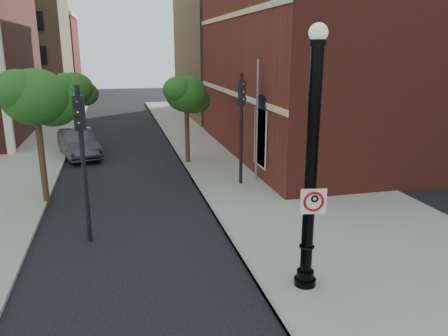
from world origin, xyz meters
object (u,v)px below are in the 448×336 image
object	(u,v)px
parked_car	(78,143)
traffic_signal_right	(242,111)
no_parking_sign	(313,201)
lamppost	(311,176)
traffic_signal_left	(81,139)

from	to	relation	value
parked_car	traffic_signal_right	distance (m)	10.62
parked_car	traffic_signal_right	size ratio (longest dim) A/B	0.95
no_parking_sign	traffic_signal_right	bearing A→B (deg)	95.03
no_parking_sign	lamppost	bearing A→B (deg)	110.89
no_parking_sign	parked_car	xyz separation A→B (m)	(-6.47, 16.08, -1.62)
no_parking_sign	traffic_signal_right	distance (m)	8.82
lamppost	no_parking_sign	bearing A→B (deg)	-79.25
traffic_signal_left	traffic_signal_right	world-z (taller)	traffic_signal_right
no_parking_sign	parked_car	world-z (taller)	no_parking_sign
lamppost	no_parking_sign	distance (m)	0.58
parked_car	traffic_signal_left	world-z (taller)	traffic_signal_left
lamppost	traffic_signal_left	world-z (taller)	lamppost
lamppost	traffic_signal_right	size ratio (longest dim) A/B	1.30
no_parking_sign	traffic_signal_left	distance (m)	7.02
lamppost	no_parking_sign	xyz separation A→B (m)	(0.03, -0.16, -0.56)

